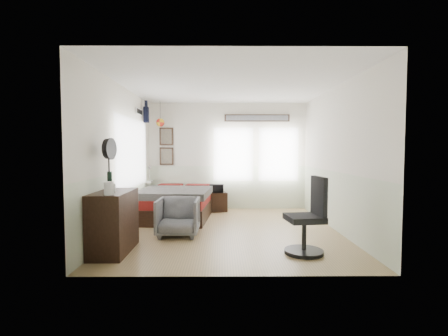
{
  "coord_description": "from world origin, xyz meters",
  "views": [
    {
      "loc": [
        -0.14,
        -6.04,
        1.51
      ],
      "look_at": [
        -0.1,
        0.4,
        1.15
      ],
      "focal_mm": 26.0,
      "sensor_mm": 36.0,
      "label": 1
    }
  ],
  "objects": [
    {
      "name": "armchair",
      "position": [
        -0.91,
        -0.39,
        0.33
      ],
      "size": [
        0.73,
        0.75,
        0.67
      ],
      "primitive_type": "imported",
      "rotation": [
        0.0,
        0.0,
        -0.02
      ],
      "color": "gray",
      "rests_on": "ground_plane"
    },
    {
      "name": "stand_fan",
      "position": [
        -1.81,
        -1.22,
        1.51
      ],
      "size": [
        0.13,
        0.32,
        0.79
      ],
      "rotation": [
        0.0,
        0.0,
        -0.15
      ],
      "color": "black",
      "rests_on": "dresser"
    },
    {
      "name": "room_shell",
      "position": [
        -0.08,
        0.19,
        1.61
      ],
      "size": [
        4.02,
        4.52,
        2.71
      ],
      "color": "silver",
      "rests_on": "ground_plane"
    },
    {
      "name": "nightstand",
      "position": [
        -0.27,
        1.88,
        0.23
      ],
      "size": [
        0.53,
        0.46,
        0.47
      ],
      "primitive_type": "cube",
      "rotation": [
        0.0,
        0.0,
        0.2
      ],
      "color": "black",
      "rests_on": "ground_plane"
    },
    {
      "name": "bed",
      "position": [
        -1.15,
        1.16,
        0.32
      ],
      "size": [
        1.62,
        2.17,
        0.66
      ],
      "rotation": [
        0.0,
        0.0,
        -0.08
      ],
      "color": "black",
      "rests_on": "ground_plane"
    },
    {
      "name": "black_bag",
      "position": [
        -0.27,
        1.88,
        0.57
      ],
      "size": [
        0.35,
        0.24,
        0.2
      ],
      "primitive_type": "cube",
      "rotation": [
        0.0,
        0.0,
        -0.07
      ],
      "color": "black",
      "rests_on": "nightstand"
    },
    {
      "name": "bottle",
      "position": [
        -1.82,
        -1.2,
        1.04
      ],
      "size": [
        0.07,
        0.07,
        0.29
      ],
      "primitive_type": "cylinder",
      "color": "black",
      "rests_on": "dresser"
    },
    {
      "name": "kettle",
      "position": [
        -1.67,
        -1.67,
        0.99
      ],
      "size": [
        0.16,
        0.13,
        0.18
      ],
      "rotation": [
        0.0,
        0.0,
        -0.21
      ],
      "color": "silver",
      "rests_on": "dresser"
    },
    {
      "name": "ground_plane",
      "position": [
        0.0,
        0.0,
        -0.01
      ],
      "size": [
        4.0,
        4.5,
        0.01
      ],
      "primitive_type": "cube",
      "color": "#90764E"
    },
    {
      "name": "dresser",
      "position": [
        -1.74,
        -1.3,
        0.45
      ],
      "size": [
        0.48,
        1.0,
        0.9
      ],
      "primitive_type": "cube",
      "color": "black",
      "rests_on": "ground_plane"
    },
    {
      "name": "wall_decor",
      "position": [
        -1.1,
        1.96,
        2.1
      ],
      "size": [
        3.55,
        1.32,
        1.44
      ],
      "color": "#3C261B",
      "rests_on": "room_shell"
    },
    {
      "name": "task_chair",
      "position": [
        1.11,
        -1.39,
        0.46
      ],
      "size": [
        0.56,
        0.56,
        1.12
      ],
      "rotation": [
        0.0,
        0.0,
        0.12
      ],
      "color": "black",
      "rests_on": "ground_plane"
    }
  ]
}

